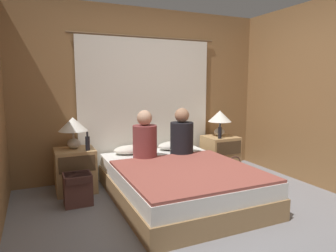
{
  "coord_description": "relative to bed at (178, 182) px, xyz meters",
  "views": [
    {
      "loc": [
        -1.56,
        -2.49,
        1.41
      ],
      "look_at": [
        0.0,
        1.0,
        0.86
      ],
      "focal_mm": 32.0,
      "sensor_mm": 36.0,
      "label": 1
    }
  ],
  "objects": [
    {
      "name": "person_right_in_bed",
      "position": [
        0.3,
        0.51,
        0.48
      ],
      "size": [
        0.32,
        0.32,
        0.66
      ],
      "color": "black",
      "rests_on": "bed"
    },
    {
      "name": "ground_plane",
      "position": [
        0.0,
        -0.69,
        -0.2
      ],
      "size": [
        16.0,
        16.0,
        0.0
      ],
      "primitive_type": "plane",
      "color": "gray"
    },
    {
      "name": "blanket_on_bed",
      "position": [
        0.0,
        -0.27,
        0.22
      ],
      "size": [
        1.47,
        1.48,
        0.03
      ],
      "color": "#994C42",
      "rests_on": "bed"
    },
    {
      "name": "bed",
      "position": [
        0.0,
        0.0,
        0.0
      ],
      "size": [
        1.53,
        2.07,
        0.41
      ],
      "color": "#99754C",
      "rests_on": "ground_plane"
    },
    {
      "name": "lamp_left",
      "position": [
        -1.12,
        0.8,
        0.65
      ],
      "size": [
        0.37,
        0.37,
        0.41
      ],
      "color": "#B2A899",
      "rests_on": "nightstand_left"
    },
    {
      "name": "beer_bottle_on_right_stand",
      "position": [
        1.01,
        0.62,
        0.46
      ],
      "size": [
        0.06,
        0.06,
        0.24
      ],
      "color": "black",
      "rests_on": "nightstand_right"
    },
    {
      "name": "curtain_panel",
      "position": [
        0.0,
        1.09,
        0.84
      ],
      "size": [
        2.26,
        0.02,
        2.09
      ],
      "color": "white",
      "rests_on": "ground_plane"
    },
    {
      "name": "nightstand_right",
      "position": [
        1.12,
        0.76,
        0.08
      ],
      "size": [
        0.49,
        0.47,
        0.56
      ],
      "color": "tan",
      "rests_on": "ground_plane"
    },
    {
      "name": "beer_bottle_on_left_stand",
      "position": [
        -0.97,
        0.62,
        0.46
      ],
      "size": [
        0.06,
        0.06,
        0.24
      ],
      "color": "black",
      "rests_on": "nightstand_left"
    },
    {
      "name": "pillow_left",
      "position": [
        -0.34,
        0.85,
        0.27
      ],
      "size": [
        0.5,
        0.3,
        0.12
      ],
      "color": "silver",
      "rests_on": "bed"
    },
    {
      "name": "lamp_right",
      "position": [
        1.12,
        0.8,
        0.65
      ],
      "size": [
        0.37,
        0.37,
        0.41
      ],
      "color": "#B2A899",
      "rests_on": "nightstand_right"
    },
    {
      "name": "backpack_on_floor",
      "position": [
        -1.16,
        0.3,
        0.01
      ],
      "size": [
        0.31,
        0.29,
        0.37
      ],
      "color": "brown",
      "rests_on": "ground_plane"
    },
    {
      "name": "person_left_in_bed",
      "position": [
        -0.25,
        0.51,
        0.48
      ],
      "size": [
        0.32,
        0.32,
        0.65
      ],
      "color": "brown",
      "rests_on": "bed"
    },
    {
      "name": "nightstand_left",
      "position": [
        -1.12,
        0.76,
        0.08
      ],
      "size": [
        0.49,
        0.47,
        0.56
      ],
      "color": "tan",
      "rests_on": "ground_plane"
    },
    {
      "name": "handbag_on_floor",
      "position": [
        1.1,
        0.34,
        -0.1
      ],
      "size": [
        0.29,
        0.18,
        0.34
      ],
      "color": "brown",
      "rests_on": "ground_plane"
    },
    {
      "name": "wall_back",
      "position": [
        0.0,
        1.15,
        1.05
      ],
      "size": [
        3.93,
        0.06,
        2.5
      ],
      "color": "olive",
      "rests_on": "ground_plane"
    },
    {
      "name": "pillow_right",
      "position": [
        0.34,
        0.85,
        0.27
      ],
      "size": [
        0.5,
        0.3,
        0.12
      ],
      "color": "silver",
      "rests_on": "bed"
    }
  ]
}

